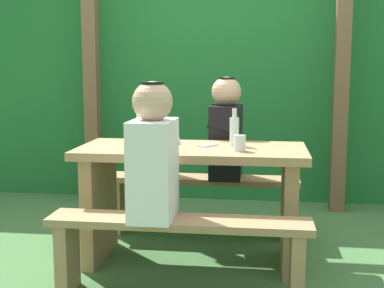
{
  "coord_description": "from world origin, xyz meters",
  "views": [
    {
      "loc": [
        0.43,
        -3.22,
        1.24
      ],
      "look_at": [
        0.0,
        0.0,
        0.76
      ],
      "focal_mm": 49.76,
      "sensor_mm": 36.0,
      "label": 1
    }
  ],
  "objects_px": {
    "drinking_glass": "(240,143)",
    "bottle_right": "(234,130)",
    "person_black_coat": "(226,132)",
    "cell_phone": "(208,145)",
    "bench_near": "(179,241)",
    "bottle_left": "(139,132)",
    "picnic_table": "(192,184)",
    "bench_far": "(202,193)",
    "person_white_shirt": "(153,156)"
  },
  "relations": [
    {
      "from": "bench_far",
      "to": "cell_phone",
      "type": "xyz_separation_m",
      "value": [
        0.09,
        -0.48,
        0.43
      ]
    },
    {
      "from": "person_black_coat",
      "to": "cell_phone",
      "type": "relative_size",
      "value": 5.14
    },
    {
      "from": "bottle_right",
      "to": "drinking_glass",
      "type": "bearing_deg",
      "value": -78.81
    },
    {
      "from": "drinking_glass",
      "to": "bottle_right",
      "type": "xyz_separation_m",
      "value": [
        -0.04,
        0.22,
        0.05
      ]
    },
    {
      "from": "bench_far",
      "to": "picnic_table",
      "type": "bearing_deg",
      "value": -90.0
    },
    {
      "from": "bench_far",
      "to": "person_white_shirt",
      "type": "relative_size",
      "value": 1.95
    },
    {
      "from": "drinking_glass",
      "to": "bottle_left",
      "type": "xyz_separation_m",
      "value": [
        -0.61,
        0.01,
        0.05
      ]
    },
    {
      "from": "person_black_coat",
      "to": "cell_phone",
      "type": "distance_m",
      "value": 0.48
    },
    {
      "from": "bottle_left",
      "to": "bottle_right",
      "type": "distance_m",
      "value": 0.6
    },
    {
      "from": "person_black_coat",
      "to": "cell_phone",
      "type": "xyz_separation_m",
      "value": [
        -0.08,
        -0.47,
        -0.03
      ]
    },
    {
      "from": "person_white_shirt",
      "to": "drinking_glass",
      "type": "relative_size",
      "value": 7.59
    },
    {
      "from": "person_white_shirt",
      "to": "bottle_left",
      "type": "xyz_separation_m",
      "value": [
        -0.17,
        0.43,
        0.07
      ]
    },
    {
      "from": "person_black_coat",
      "to": "bottle_left",
      "type": "distance_m",
      "value": 0.8
    },
    {
      "from": "cell_phone",
      "to": "bottle_right",
      "type": "bearing_deg",
      "value": 44.49
    },
    {
      "from": "picnic_table",
      "to": "cell_phone",
      "type": "bearing_deg",
      "value": 33.08
    },
    {
      "from": "bottle_left",
      "to": "bottle_right",
      "type": "xyz_separation_m",
      "value": [
        0.56,
        0.21,
        -0.01
      ]
    },
    {
      "from": "bottle_left",
      "to": "cell_phone",
      "type": "distance_m",
      "value": 0.45
    },
    {
      "from": "bench_near",
      "to": "cell_phone",
      "type": "distance_m",
      "value": 0.74
    },
    {
      "from": "bench_near",
      "to": "drinking_glass",
      "type": "xyz_separation_m",
      "value": [
        0.3,
        0.42,
        0.47
      ]
    },
    {
      "from": "person_black_coat",
      "to": "bottle_left",
      "type": "bearing_deg",
      "value": -127.12
    },
    {
      "from": "bench_near",
      "to": "person_black_coat",
      "type": "relative_size",
      "value": 1.95
    },
    {
      "from": "drinking_glass",
      "to": "person_white_shirt",
      "type": "bearing_deg",
      "value": -136.26
    },
    {
      "from": "bench_far",
      "to": "drinking_glass",
      "type": "relative_size",
      "value": 14.77
    },
    {
      "from": "bench_near",
      "to": "bottle_right",
      "type": "distance_m",
      "value": 0.86
    },
    {
      "from": "picnic_table",
      "to": "drinking_glass",
      "type": "height_order",
      "value": "drinking_glass"
    },
    {
      "from": "bench_near",
      "to": "bottle_right",
      "type": "bearing_deg",
      "value": 68.21
    },
    {
      "from": "drinking_glass",
      "to": "cell_phone",
      "type": "relative_size",
      "value": 0.68
    },
    {
      "from": "person_black_coat",
      "to": "drinking_glass",
      "type": "bearing_deg",
      "value": -79.16
    },
    {
      "from": "bench_near",
      "to": "person_black_coat",
      "type": "height_order",
      "value": "person_black_coat"
    },
    {
      "from": "drinking_glass",
      "to": "bottle_right",
      "type": "bearing_deg",
      "value": 101.19
    },
    {
      "from": "bench_near",
      "to": "person_black_coat",
      "type": "xyz_separation_m",
      "value": [
        0.17,
        1.07,
        0.46
      ]
    },
    {
      "from": "person_black_coat",
      "to": "bottle_right",
      "type": "relative_size",
      "value": 3.08
    },
    {
      "from": "person_black_coat",
      "to": "bottle_right",
      "type": "distance_m",
      "value": 0.44
    },
    {
      "from": "person_white_shirt",
      "to": "bench_far",
      "type": "bearing_deg",
      "value": 82.86
    },
    {
      "from": "bench_near",
      "to": "cell_phone",
      "type": "xyz_separation_m",
      "value": [
        0.09,
        0.6,
        0.43
      ]
    },
    {
      "from": "bench_near",
      "to": "cell_phone",
      "type": "bearing_deg",
      "value": 81.08
    },
    {
      "from": "person_white_shirt",
      "to": "person_black_coat",
      "type": "bearing_deg",
      "value": 73.9
    },
    {
      "from": "bench_far",
      "to": "cell_phone",
      "type": "bearing_deg",
      "value": -78.84
    },
    {
      "from": "picnic_table",
      "to": "bench_near",
      "type": "distance_m",
      "value": 0.57
    },
    {
      "from": "picnic_table",
      "to": "bench_near",
      "type": "height_order",
      "value": "picnic_table"
    },
    {
      "from": "person_black_coat",
      "to": "cell_phone",
      "type": "bearing_deg",
      "value": -99.61
    },
    {
      "from": "bench_far",
      "to": "person_black_coat",
      "type": "bearing_deg",
      "value": -1.09
    },
    {
      "from": "bench_near",
      "to": "drinking_glass",
      "type": "relative_size",
      "value": 14.77
    },
    {
      "from": "person_white_shirt",
      "to": "cell_phone",
      "type": "xyz_separation_m",
      "value": [
        0.23,
        0.59,
        -0.03
      ]
    },
    {
      "from": "bottle_left",
      "to": "person_black_coat",
      "type": "bearing_deg",
      "value": 52.88
    },
    {
      "from": "picnic_table",
      "to": "bench_near",
      "type": "bearing_deg",
      "value": -90.0
    },
    {
      "from": "picnic_table",
      "to": "person_white_shirt",
      "type": "bearing_deg",
      "value": -104.11
    },
    {
      "from": "bottle_left",
      "to": "drinking_glass",
      "type": "bearing_deg",
      "value": -1.36
    },
    {
      "from": "bench_near",
      "to": "bench_far",
      "type": "bearing_deg",
      "value": 90.0
    },
    {
      "from": "bench_near",
      "to": "bottle_left",
      "type": "distance_m",
      "value": 0.75
    }
  ]
}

